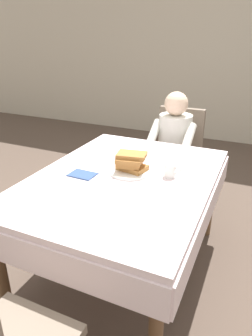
{
  "coord_description": "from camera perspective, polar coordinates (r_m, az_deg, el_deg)",
  "views": [
    {
      "loc": [
        0.75,
        -1.63,
        1.58
      ],
      "look_at": [
        0.01,
        0.02,
        0.79
      ],
      "focal_mm": 32.9,
      "sensor_mm": 36.0,
      "label": 1
    }
  ],
  "objects": [
    {
      "name": "knife_right_of_plate",
      "position": [
        1.96,
        5.63,
        -1.91
      ],
      "size": [
        0.02,
        0.2,
        0.0
      ],
      "primitive_type": "cube",
      "rotation": [
        0.0,
        0.0,
        1.63
      ],
      "color": "silver",
      "rests_on": "dining_table_main"
    },
    {
      "name": "cup_coffee",
      "position": [
        1.98,
        8.21,
        -0.48
      ],
      "size": [
        0.11,
        0.08,
        0.08
      ],
      "color": "white",
      "rests_on": "dining_table_main"
    },
    {
      "name": "back_wall",
      "position": [
        5.08,
        17.24,
        22.87
      ],
      "size": [
        12.0,
        0.16,
        3.2
      ],
      "primitive_type": "cube",
      "color": "beige",
      "rests_on": "ground"
    },
    {
      "name": "diner_person",
      "position": [
        2.89,
        8.77,
        4.87
      ],
      "size": [
        0.4,
        0.43,
        1.12
      ],
      "rotation": [
        0.0,
        0.0,
        3.14
      ],
      "color": "silver",
      "rests_on": "ground"
    },
    {
      "name": "spoon_near_edge",
      "position": [
        1.8,
        -2.69,
        -4.14
      ],
      "size": [
        0.15,
        0.05,
        0.0
      ],
      "primitive_type": "cube",
      "rotation": [
        0.0,
        0.0,
        -0.23
      ],
      "color": "silver",
      "rests_on": "dining_table_main"
    },
    {
      "name": "napkin_folded",
      "position": [
        2.01,
        -8.07,
        -1.2
      ],
      "size": [
        0.17,
        0.13,
        0.01
      ],
      "primitive_type": "cube",
      "rotation": [
        0.0,
        0.0,
        -0.03
      ],
      "color": "#334C7F",
      "rests_on": "dining_table_main"
    },
    {
      "name": "breakfast_stack",
      "position": [
        2.01,
        0.9,
        1.17
      ],
      "size": [
        0.21,
        0.19,
        0.12
      ],
      "color": "#A36B33",
      "rests_on": "plate_breakfast"
    },
    {
      "name": "dining_table_main",
      "position": [
        2.02,
        -0.43,
        -3.81
      ],
      "size": [
        1.12,
        1.52,
        0.74
      ],
      "color": "silver",
      "rests_on": "ground"
    },
    {
      "name": "chair_diner",
      "position": [
        3.07,
        9.43,
        3.27
      ],
      "size": [
        0.44,
        0.45,
        0.93
      ],
      "rotation": [
        0.0,
        0.0,
        3.14
      ],
      "color": "#7A6B5B",
      "rests_on": "ground"
    },
    {
      "name": "ground_plane",
      "position": [
        2.39,
        -0.38,
        -17.79
      ],
      "size": [
        14.0,
        14.0,
        0.0
      ],
      "primitive_type": "plane",
      "color": "brown"
    },
    {
      "name": "fork_left_of_plate",
      "position": [
        2.09,
        -4.23,
        -0.07
      ],
      "size": [
        0.03,
        0.18,
        0.0
      ],
      "primitive_type": "cube",
      "rotation": [
        0.0,
        0.0,
        1.67
      ],
      "color": "silver",
      "rests_on": "dining_table_main"
    },
    {
      "name": "plate_breakfast",
      "position": [
        2.03,
        0.76,
        -0.61
      ],
      "size": [
        0.28,
        0.28,
        0.02
      ],
      "primitive_type": "cylinder",
      "color": "white",
      "rests_on": "dining_table_main"
    }
  ]
}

